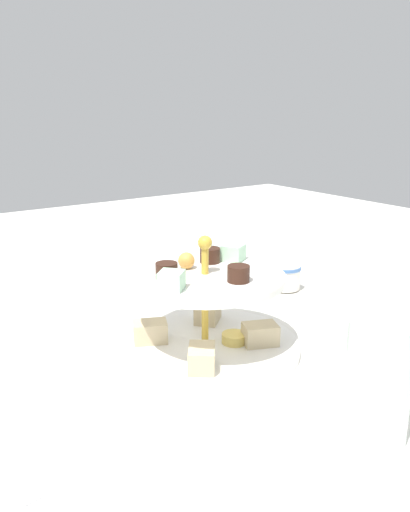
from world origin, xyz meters
The scene contains 6 objects.
ground_plane centered at (0.00, 0.00, 0.00)m, with size 2.40×2.40×0.00m, color silver.
tiered_serving_stand centered at (0.00, 0.00, 0.05)m, with size 0.27×0.27×0.17m.
water_glass_tall_right centered at (0.02, -0.28, 0.07)m, with size 0.07×0.07×0.13m, color silver.
water_glass_short_left centered at (0.16, 0.23, 0.04)m, with size 0.06×0.06×0.08m, color silver.
teacup_with_saucer centered at (0.27, 0.12, 0.02)m, with size 0.09×0.09×0.05m.
butter_knife_right centered at (0.30, -0.12, 0.00)m, with size 0.17×0.01×0.00m, color silver.
Camera 1 is at (-0.41, -0.58, 0.34)m, focal length 37.34 mm.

